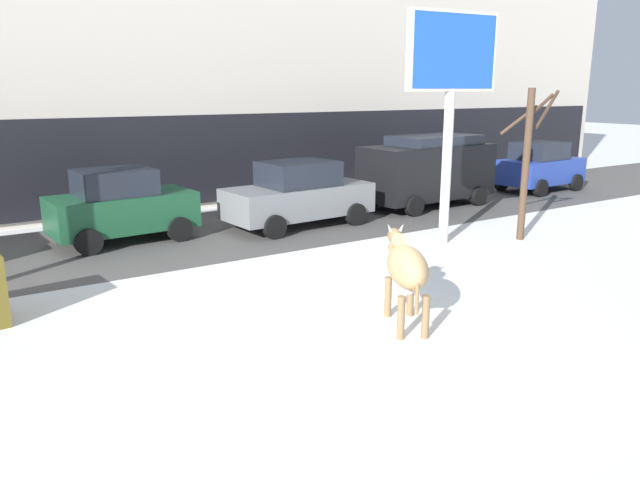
{
  "coord_description": "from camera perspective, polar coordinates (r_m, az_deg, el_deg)",
  "views": [
    {
      "loc": [
        -5.51,
        -7.18,
        3.8
      ],
      "look_at": [
        0.38,
        1.9,
        1.1
      ],
      "focal_mm": 34.14,
      "sensor_mm": 36.0,
      "label": 1
    }
  ],
  "objects": [
    {
      "name": "car_darkgreen_hatchback",
      "position": [
        16.17,
        -18.16,
        3.06
      ],
      "size": [
        3.6,
        2.1,
        1.86
      ],
      "color": "#194C2D",
      "rests_on": "ground"
    },
    {
      "name": "billboard",
      "position": [
        15.3,
        12.26,
        15.62
      ],
      "size": [
        2.53,
        0.43,
        5.56
      ],
      "color": "silver",
      "rests_on": "ground"
    },
    {
      "name": "cow_tan",
      "position": [
        9.93,
        8.09,
        -2.56
      ],
      "size": [
        1.24,
        1.87,
        1.54
      ],
      "color": "tan",
      "rests_on": "ground"
    },
    {
      "name": "bare_tree_left_lot",
      "position": [
        16.32,
        18.85,
        7.31
      ],
      "size": [
        0.98,
        1.28,
        3.82
      ],
      "color": "#4C3828",
      "rests_on": "ground"
    },
    {
      "name": "ground_plane",
      "position": [
        9.82,
        4.25,
        -8.81
      ],
      "size": [
        120.0,
        120.0,
        0.0
      ],
      "primitive_type": "plane",
      "color": "white"
    },
    {
      "name": "building_facade",
      "position": [
        22.29,
        -19.61,
        20.15
      ],
      "size": [
        44.0,
        6.1,
        13.0
      ],
      "color": "beige",
      "rests_on": "ground"
    },
    {
      "name": "car_blue_hatchback",
      "position": [
        24.67,
        19.9,
        6.48
      ],
      "size": [
        3.6,
        2.1,
        1.86
      ],
      "color": "#233D9E",
      "rests_on": "ground"
    },
    {
      "name": "car_grey_sedan",
      "position": [
        17.15,
        -2.03,
        4.28
      ],
      "size": [
        4.3,
        2.18,
        1.84
      ],
      "color": "slate",
      "rests_on": "ground"
    },
    {
      "name": "car_black_van",
      "position": [
        20.38,
        10.08,
        6.57
      ],
      "size": [
        4.71,
        2.34,
        2.32
      ],
      "color": "black",
      "rests_on": "ground"
    },
    {
      "name": "road_strip",
      "position": [
        16.41,
        -12.38,
        0.29
      ],
      "size": [
        60.0,
        5.6,
        0.01
      ],
      "primitive_type": "cube",
      "color": "#514F4C",
      "rests_on": "ground"
    }
  ]
}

